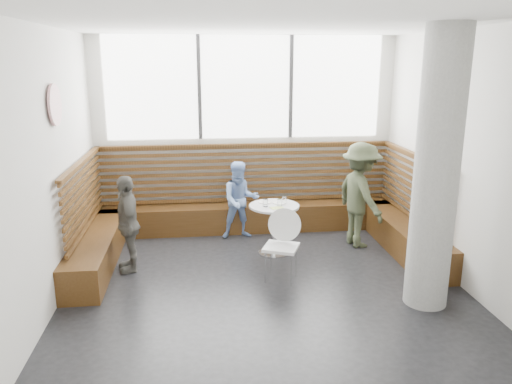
{
  "coord_description": "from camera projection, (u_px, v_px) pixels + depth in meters",
  "views": [
    {
      "loc": [
        -0.79,
        -5.78,
        2.82
      ],
      "look_at": [
        0.0,
        1.0,
        1.0
      ],
      "focal_mm": 35.0,
      "sensor_mm": 36.0,
      "label": 1
    }
  ],
  "objects": [
    {
      "name": "room",
      "position": [
        266.0,
        165.0,
        5.95
      ],
      "size": [
        5.0,
        5.0,
        3.2
      ],
      "color": "silver",
      "rests_on": "ground"
    },
    {
      "name": "glass_left",
      "position": [
        265.0,
        203.0,
        7.2
      ],
      "size": [
        0.07,
        0.07,
        0.12
      ],
      "primitive_type": "cylinder",
      "color": "white",
      "rests_on": "cafe_table"
    },
    {
      "name": "menu_card",
      "position": [
        277.0,
        208.0,
        7.15
      ],
      "size": [
        0.22,
        0.18,
        0.0
      ],
      "primitive_type": "cube",
      "rotation": [
        0.0,
        0.0,
        0.29
      ],
      "color": "#A5C64C",
      "rests_on": "cafe_table"
    },
    {
      "name": "plate_far",
      "position": [
        279.0,
        203.0,
        7.39
      ],
      "size": [
        0.21,
        0.21,
        0.01
      ],
      "primitive_type": "cylinder",
      "color": "white",
      "rests_on": "cafe_table"
    },
    {
      "name": "plate_near",
      "position": [
        265.0,
        202.0,
        7.42
      ],
      "size": [
        0.2,
        0.2,
        0.01
      ],
      "primitive_type": "cylinder",
      "color": "white",
      "rests_on": "cafe_table"
    },
    {
      "name": "wall_art",
      "position": [
        55.0,
        105.0,
        5.87
      ],
      "size": [
        0.03,
        0.5,
        0.5
      ],
      "primitive_type": "cylinder",
      "rotation": [
        0.0,
        1.57,
        0.0
      ],
      "color": "white",
      "rests_on": "room"
    },
    {
      "name": "adult_man",
      "position": [
        360.0,
        195.0,
        7.63
      ],
      "size": [
        0.84,
        1.16,
        1.62
      ],
      "primitive_type": "imported",
      "rotation": [
        0.0,
        0.0,
        1.82
      ],
      "color": "#3E462E",
      "rests_on": "ground"
    },
    {
      "name": "cafe_table",
      "position": [
        274.0,
        219.0,
        7.35
      ],
      "size": [
        0.73,
        0.73,
        0.76
      ],
      "color": "silver",
      "rests_on": "ground"
    },
    {
      "name": "child_left",
      "position": [
        128.0,
        224.0,
        6.75
      ],
      "size": [
        0.48,
        0.83,
        1.34
      ],
      "primitive_type": "imported",
      "rotation": [
        0.0,
        0.0,
        -1.37
      ],
      "color": "#5A5851",
      "rests_on": "ground"
    },
    {
      "name": "glass_mid",
      "position": [
        280.0,
        203.0,
        7.2
      ],
      "size": [
        0.07,
        0.07,
        0.11
      ],
      "primitive_type": "cylinder",
      "color": "white",
      "rests_on": "cafe_table"
    },
    {
      "name": "glass_right",
      "position": [
        284.0,
        200.0,
        7.35
      ],
      "size": [
        0.07,
        0.07,
        0.1
      ],
      "primitive_type": "cylinder",
      "color": "white",
      "rests_on": "cafe_table"
    },
    {
      "name": "concrete_column",
      "position": [
        437.0,
        172.0,
        5.58
      ],
      "size": [
        0.5,
        0.5,
        3.2
      ],
      "primitive_type": "cylinder",
      "color": "gray",
      "rests_on": "ground"
    },
    {
      "name": "cafe_chair",
      "position": [
        280.0,
        239.0,
        6.53
      ],
      "size": [
        0.44,
        0.43,
        0.93
      ],
      "rotation": [
        0.0,
        0.0,
        -0.4
      ],
      "color": "white",
      "rests_on": "ground"
    },
    {
      "name": "child_back",
      "position": [
        240.0,
        200.0,
        8.01
      ],
      "size": [
        0.66,
        0.54,
        1.26
      ],
      "primitive_type": "imported",
      "rotation": [
        0.0,
        0.0,
        0.1
      ],
      "color": "#84A7E5",
      "rests_on": "ground"
    },
    {
      "name": "booth",
      "position": [
        250.0,
        215.0,
        7.96
      ],
      "size": [
        5.0,
        2.5,
        1.44
      ],
      "color": "#3D250F",
      "rests_on": "ground"
    }
  ]
}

